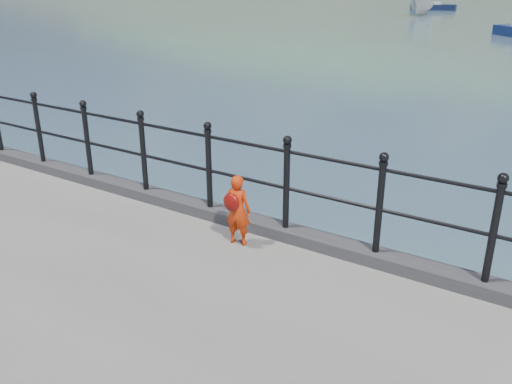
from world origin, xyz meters
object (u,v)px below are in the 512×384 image
Objects in this scene: railing at (246,168)px; sailboat_left at (433,7)px; child at (237,209)px; launch_white at (422,5)px.

sailboat_left reaches higher than railing.
child is at bearing -82.74° from sailboat_left.
railing reaches higher than child.
child is (0.19, -0.47, -0.36)m from railing.
child is 59.43m from launch_white.
child is at bearing -76.95° from launch_white.
child is at bearing -68.31° from railing.
railing is 58.93m from launch_white.
railing is 3.10× the size of launch_white.
railing is at bearing -77.78° from child.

